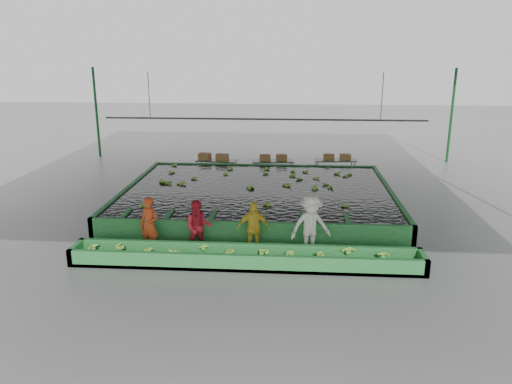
# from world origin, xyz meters

# --- Properties ---
(ground) EXTENTS (80.00, 80.00, 0.00)m
(ground) POSITION_xyz_m (0.00, 0.00, 0.00)
(ground) COLOR slate
(ground) RESTS_ON ground
(shed_roof) EXTENTS (20.00, 22.00, 0.04)m
(shed_roof) POSITION_xyz_m (0.00, 0.00, 5.00)
(shed_roof) COLOR gray
(shed_roof) RESTS_ON shed_posts
(shed_posts) EXTENTS (20.00, 22.00, 5.00)m
(shed_posts) POSITION_xyz_m (0.00, 0.00, 2.50)
(shed_posts) COLOR #134F24
(shed_posts) RESTS_ON ground
(flotation_tank) EXTENTS (10.00, 8.00, 0.90)m
(flotation_tank) POSITION_xyz_m (0.00, 1.50, 0.45)
(flotation_tank) COLOR #277935
(flotation_tank) RESTS_ON ground
(tank_water) EXTENTS (9.70, 7.70, 0.00)m
(tank_water) POSITION_xyz_m (0.00, 1.50, 0.85)
(tank_water) COLOR black
(tank_water) RESTS_ON flotation_tank
(sorting_trough) EXTENTS (10.00, 1.00, 0.50)m
(sorting_trough) POSITION_xyz_m (0.00, -3.60, 0.25)
(sorting_trough) COLOR #277935
(sorting_trough) RESTS_ON ground
(cableway_rail) EXTENTS (0.08, 0.08, 14.00)m
(cableway_rail) POSITION_xyz_m (0.00, 5.00, 3.00)
(cableway_rail) COLOR #59605B
(cableway_rail) RESTS_ON shed_roof
(rail_hanger_left) EXTENTS (0.04, 0.04, 2.00)m
(rail_hanger_left) POSITION_xyz_m (-5.00, 5.00, 4.00)
(rail_hanger_left) COLOR #59605B
(rail_hanger_left) RESTS_ON shed_roof
(rail_hanger_right) EXTENTS (0.04, 0.04, 2.00)m
(rail_hanger_right) POSITION_xyz_m (5.00, 5.00, 4.00)
(rail_hanger_right) COLOR #59605B
(rail_hanger_right) RESTS_ON shed_roof
(worker_a) EXTENTS (0.72, 0.59, 1.70)m
(worker_a) POSITION_xyz_m (-2.96, -2.80, 0.85)
(worker_a) COLOR #BE4019
(worker_a) RESTS_ON ground
(worker_b) EXTENTS (0.92, 0.78, 1.65)m
(worker_b) POSITION_xyz_m (-1.48, -2.80, 0.82)
(worker_b) COLOR red
(worker_b) RESTS_ON ground
(worker_c) EXTENTS (1.03, 0.60, 1.65)m
(worker_c) POSITION_xyz_m (0.15, -2.80, 0.83)
(worker_c) COLOR yellow
(worker_c) RESTS_ON ground
(worker_d) EXTENTS (1.37, 1.03, 1.88)m
(worker_d) POSITION_xyz_m (1.84, -2.80, 0.94)
(worker_d) COLOR silver
(worker_d) RESTS_ON ground
(packing_table_left) EXTENTS (1.98, 1.00, 0.86)m
(packing_table_left) POSITION_xyz_m (-2.31, 6.37, 0.43)
(packing_table_left) COLOR #59605B
(packing_table_left) RESTS_ON ground
(packing_table_mid) EXTENTS (2.03, 1.01, 0.89)m
(packing_table_mid) POSITION_xyz_m (0.37, 6.32, 0.44)
(packing_table_mid) COLOR #59605B
(packing_table_mid) RESTS_ON ground
(packing_table_right) EXTENTS (2.00, 0.95, 0.88)m
(packing_table_right) POSITION_xyz_m (3.32, 6.78, 0.44)
(packing_table_right) COLOR #59605B
(packing_table_right) RESTS_ON ground
(box_stack_left) EXTENTS (1.47, 0.65, 0.31)m
(box_stack_left) POSITION_xyz_m (-2.45, 6.32, 0.87)
(box_stack_left) COLOR #9A6837
(box_stack_left) RESTS_ON packing_table_left
(box_stack_mid) EXTENTS (1.31, 0.54, 0.27)m
(box_stack_mid) POSITION_xyz_m (0.39, 6.32, 0.89)
(box_stack_mid) COLOR #9A6837
(box_stack_mid) RESTS_ON packing_table_mid
(box_stack_right) EXTENTS (1.29, 0.45, 0.27)m
(box_stack_right) POSITION_xyz_m (3.39, 6.72, 0.88)
(box_stack_right) COLOR #9A6837
(box_stack_right) RESTS_ON packing_table_right
(floating_bananas) EXTENTS (9.12, 6.22, 0.12)m
(floating_bananas) POSITION_xyz_m (0.00, 2.30, 0.85)
(floating_bananas) COLOR #86C43A
(floating_bananas) RESTS_ON tank_water
(trough_bananas) EXTENTS (9.18, 0.61, 0.12)m
(trough_bananas) POSITION_xyz_m (0.00, -3.60, 0.40)
(trough_bananas) COLOR #86C43A
(trough_bananas) RESTS_ON sorting_trough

